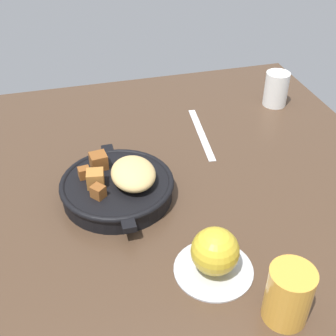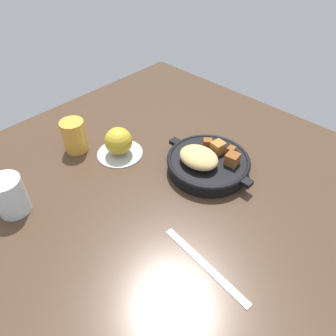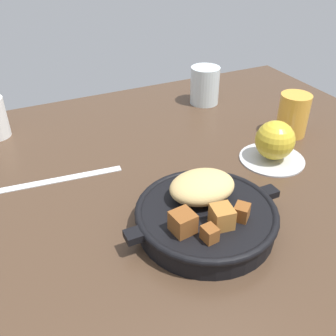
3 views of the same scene
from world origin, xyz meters
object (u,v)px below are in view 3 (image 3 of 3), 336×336
at_px(butter_knife, 61,179).
at_px(juice_glass_amber, 293,115).
at_px(water_glass_tall, 205,85).
at_px(cast_iron_skillet, 205,213).
at_px(red_apple, 275,140).

bearing_deg(butter_knife, juice_glass_amber, 1.24).
distance_m(juice_glass_amber, water_glass_tall, 0.25).
relative_size(juice_glass_amber, water_glass_tall, 0.99).
bearing_deg(juice_glass_amber, water_glass_tall, 110.68).
relative_size(cast_iron_skillet, water_glass_tall, 2.78).
relative_size(red_apple, butter_knife, 0.34).
distance_m(cast_iron_skillet, butter_knife, 0.29).
bearing_deg(juice_glass_amber, cast_iron_skillet, -150.43).
distance_m(butter_knife, juice_glass_amber, 0.51).
height_order(cast_iron_skillet, butter_knife, cast_iron_skillet).
height_order(red_apple, water_glass_tall, water_glass_tall).
bearing_deg(cast_iron_skillet, juice_glass_amber, 29.57).
distance_m(butter_knife, water_glass_tall, 0.46).
bearing_deg(cast_iron_skillet, red_apple, 27.34).
bearing_deg(red_apple, butter_knife, 164.35).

